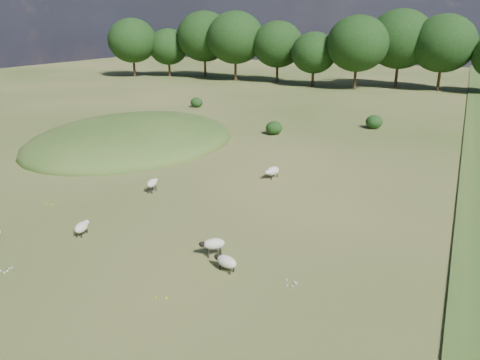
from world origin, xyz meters
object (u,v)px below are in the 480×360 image
(sheep_3, at_px, (213,244))
(sheep_5, at_px, (226,261))
(sheep_0, at_px, (82,227))
(sheep_1, at_px, (152,183))
(sheep_2, at_px, (272,171))

(sheep_3, distance_m, sheep_5, 1.42)
(sheep_0, distance_m, sheep_3, 6.79)
(sheep_1, height_order, sheep_3, sheep_3)
(sheep_0, relative_size, sheep_5, 0.97)
(sheep_1, relative_size, sheep_3, 1.00)
(sheep_3, bearing_deg, sheep_5, 104.58)
(sheep_2, distance_m, sheep_5, 12.39)
(sheep_2, distance_m, sheep_3, 11.30)
(sheep_3, bearing_deg, sheep_1, -73.52)
(sheep_0, xyz_separation_m, sheep_1, (-0.49, 6.42, 0.14))
(sheep_1, bearing_deg, sheep_5, -136.01)
(sheep_0, bearing_deg, sheep_3, -97.81)
(sheep_0, bearing_deg, sheep_5, -105.35)
(sheep_2, bearing_deg, sheep_3, 24.10)
(sheep_5, bearing_deg, sheep_1, -22.74)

